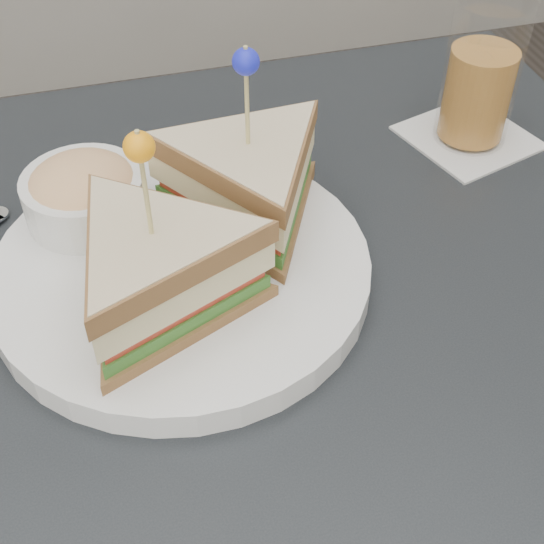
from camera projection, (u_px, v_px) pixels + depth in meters
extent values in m
cube|color=black|center=(263.00, 343.00, 0.59)|extent=(0.80, 0.80, 0.03)
cylinder|color=black|center=(425.00, 289.00, 1.16)|extent=(0.04, 0.04, 0.72)
cylinder|color=white|center=(182.00, 273.00, 0.61)|extent=(0.34, 0.34, 0.02)
cylinder|color=white|center=(181.00, 262.00, 0.60)|extent=(0.34, 0.34, 0.01)
cylinder|color=#CABC74|center=(146.00, 193.00, 0.49)|extent=(0.00, 0.00, 0.09)
sphere|color=orange|center=(139.00, 147.00, 0.46)|extent=(0.02, 0.02, 0.02)
cylinder|color=#CABC74|center=(247.00, 105.00, 0.56)|extent=(0.00, 0.00, 0.09)
sphere|color=#1920BE|center=(246.00, 62.00, 0.54)|extent=(0.02, 0.02, 0.02)
cylinder|color=white|center=(86.00, 200.00, 0.63)|extent=(0.11, 0.11, 0.04)
ellipsoid|color=#E0B772|center=(82.00, 185.00, 0.62)|extent=(0.10, 0.10, 0.04)
cube|color=silver|center=(468.00, 137.00, 0.76)|extent=(0.14, 0.14, 0.00)
cylinder|color=#AF7331|center=(477.00, 94.00, 0.73)|extent=(0.08, 0.08, 0.09)
cylinder|color=white|center=(482.00, 73.00, 0.71)|extent=(0.09, 0.09, 0.14)
cube|color=white|center=(487.00, 48.00, 0.71)|extent=(0.02, 0.02, 0.02)
cube|color=white|center=(480.00, 64.00, 0.69)|extent=(0.02, 0.02, 0.02)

